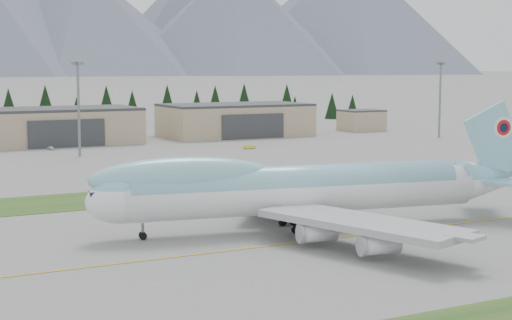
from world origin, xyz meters
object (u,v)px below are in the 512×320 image
service_vehicle_c (274,137)px  hangar_right (235,120)px  service_vehicle_a (51,150)px  service_vehicle_b (250,149)px  hangar_center (56,126)px  boeing_747_freighter (299,188)px

service_vehicle_c → hangar_right: bearing=146.7°
service_vehicle_a → service_vehicle_b: service_vehicle_b is taller
hangar_center → service_vehicle_c: (69.01, -10.82, -5.39)m
hangar_center → service_vehicle_a: (-5.66, -17.78, -5.39)m
hangar_right → service_vehicle_c: bearing=-50.2°
service_vehicle_a → service_vehicle_c: 75.00m
service_vehicle_c → boeing_747_freighter: bearing=-100.3°
service_vehicle_b → service_vehicle_c: service_vehicle_b is taller
hangar_right → service_vehicle_c: (9.01, -10.82, -5.39)m
boeing_747_freighter → service_vehicle_c: bearing=72.7°
service_vehicle_a → service_vehicle_c: service_vehicle_c is taller
service_vehicle_a → service_vehicle_b: bearing=-41.5°
hangar_right → service_vehicle_a: size_ratio=15.95×
service_vehicle_a → service_vehicle_c: size_ratio=0.72×
hangar_center → service_vehicle_b: size_ratio=12.73×
boeing_747_freighter → service_vehicle_c: (67.66, 131.61, -5.91)m
boeing_747_freighter → hangar_right: boeing_747_freighter is taller
service_vehicle_a → hangar_right: bearing=-2.3°
hangar_right → service_vehicle_b: (-15.03, -40.42, -5.39)m
hangar_center → service_vehicle_c: bearing=-8.9°
boeing_747_freighter → hangar_right: size_ratio=1.42×
service_vehicle_a → service_vehicle_b: (50.63, -22.65, 0.00)m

